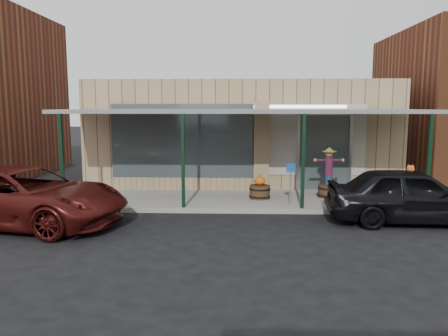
{
  "coord_description": "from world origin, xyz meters",
  "views": [
    {
      "loc": [
        -0.13,
        -10.84,
        3.2
      ],
      "look_at": [
        -0.58,
        2.6,
        1.31
      ],
      "focal_mm": 35.0,
      "sensor_mm": 36.0,
      "label": 1
    }
  ],
  "objects_px": {
    "handicap_sign": "(290,178)",
    "car_maroon": "(22,196)",
    "parked_sedan": "(411,195)",
    "barrel_scarecrow": "(328,180)",
    "barrel_pumpkin": "(260,190)"
  },
  "relations": [
    {
      "from": "handicap_sign",
      "to": "parked_sedan",
      "type": "relative_size",
      "value": 0.28
    },
    {
      "from": "handicap_sign",
      "to": "parked_sedan",
      "type": "xyz_separation_m",
      "value": [
        3.14,
        -1.53,
        -0.2
      ]
    },
    {
      "from": "handicap_sign",
      "to": "car_maroon",
      "type": "bearing_deg",
      "value": -156.88
    },
    {
      "from": "barrel_pumpkin",
      "to": "car_maroon",
      "type": "xyz_separation_m",
      "value": [
        -6.57,
        -2.96,
        0.36
      ]
    },
    {
      "from": "barrel_pumpkin",
      "to": "car_maroon",
      "type": "height_order",
      "value": "car_maroon"
    },
    {
      "from": "barrel_pumpkin",
      "to": "handicap_sign",
      "type": "height_order",
      "value": "handicap_sign"
    },
    {
      "from": "handicap_sign",
      "to": "car_maroon",
      "type": "relative_size",
      "value": 0.23
    },
    {
      "from": "parked_sedan",
      "to": "handicap_sign",
      "type": "bearing_deg",
      "value": 66.29
    },
    {
      "from": "handicap_sign",
      "to": "car_maroon",
      "type": "height_order",
      "value": "car_maroon"
    },
    {
      "from": "barrel_scarecrow",
      "to": "car_maroon",
      "type": "xyz_separation_m",
      "value": [
        -8.89,
        -3.26,
        0.06
      ]
    },
    {
      "from": "barrel_scarecrow",
      "to": "parked_sedan",
      "type": "xyz_separation_m",
      "value": [
        1.73,
        -2.66,
        0.05
      ]
    },
    {
      "from": "car_maroon",
      "to": "barrel_scarecrow",
      "type": "bearing_deg",
      "value": -58.54
    },
    {
      "from": "parked_sedan",
      "to": "car_maroon",
      "type": "height_order",
      "value": "car_maroon"
    },
    {
      "from": "barrel_scarecrow",
      "to": "parked_sedan",
      "type": "distance_m",
      "value": 3.18
    },
    {
      "from": "car_maroon",
      "to": "barrel_pumpkin",
      "type": "bearing_deg",
      "value": -54.42
    }
  ]
}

